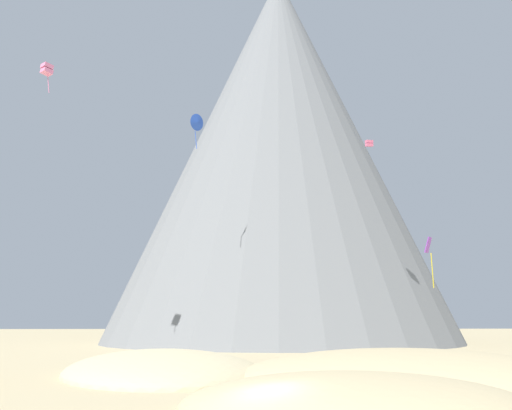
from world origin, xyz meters
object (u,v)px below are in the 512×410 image
object	(u,v)px
bush_scatter_east	(245,386)
kite_rainbow_high	(369,143)
kite_pink_high	(47,69)
kite_white_low	(361,269)
kite_violet_low	(429,250)
bush_far_left	(334,379)
kite_blue_high	(197,123)
rock_massif	(281,155)
bush_far_right	(199,379)

from	to	relation	value
bush_scatter_east	kite_rainbow_high	distance (m)	50.95
kite_pink_high	kite_white_low	bearing A→B (deg)	72.49
bush_scatter_east	kite_violet_low	bearing A→B (deg)	43.67
bush_far_left	kite_rainbow_high	bearing A→B (deg)	73.27
bush_scatter_east	kite_blue_high	bearing A→B (deg)	97.37
bush_scatter_east	kite_violet_low	distance (m)	23.60
bush_scatter_east	rock_massif	bearing A→B (deg)	83.46
bush_far_right	kite_rainbow_high	world-z (taller)	kite_rainbow_high
kite_blue_high	kite_white_low	xyz separation A→B (m)	(21.87, 8.43, -17.64)
bush_far_left	kite_white_low	bearing A→B (deg)	75.92
kite_white_low	bush_scatter_east	bearing A→B (deg)	-75.05
bush_far_left	bush_scatter_east	bearing A→B (deg)	-148.65
bush_far_left	kite_rainbow_high	size ratio (longest dim) A/B	1.54
bush_scatter_east	bush_far_left	bearing A→B (deg)	31.35
bush_scatter_east	bush_far_right	bearing A→B (deg)	116.18
kite_white_low	bush_far_left	bearing A→B (deg)	-69.79
kite_blue_high	bush_far_right	bearing A→B (deg)	-130.70
kite_rainbow_high	kite_pink_high	bearing A→B (deg)	-173.19
bush_far_left	kite_violet_low	distance (m)	17.89
bush_far_right	kite_blue_high	world-z (taller)	kite_blue_high
bush_far_right	rock_massif	size ratio (longest dim) A/B	0.03
bush_far_right	kite_pink_high	size ratio (longest dim) A/B	0.61
kite_violet_low	kite_blue_high	size ratio (longest dim) A/B	0.93
bush_scatter_east	rock_massif	xyz separation A→B (m)	(7.85, 68.54, 31.29)
rock_massif	kite_pink_high	bearing A→B (deg)	-125.88
kite_violet_low	kite_pink_high	distance (m)	44.33
rock_massif	kite_pink_high	distance (m)	49.01
rock_massif	kite_violet_low	xyz separation A→B (m)	(7.83, -53.57, -21.97)
bush_far_left	bush_far_right	bearing A→B (deg)	164.89
kite_violet_low	bush_far_left	bearing A→B (deg)	-143.55
bush_far_right	kite_rainbow_high	distance (m)	47.68
kite_rainbow_high	bush_scatter_east	bearing A→B (deg)	-123.08
bush_far_left	kite_violet_low	size ratio (longest dim) A/B	0.36
kite_pink_high	kite_white_low	size ratio (longest dim) A/B	1.84
kite_rainbow_high	kite_violet_low	bearing A→B (deg)	-103.15
kite_violet_low	kite_blue_high	xyz separation A→B (m)	(-20.78, 24.40, 18.44)
bush_far_right	bush_scatter_east	world-z (taller)	bush_scatter_east
rock_massif	kite_violet_low	world-z (taller)	rock_massif
kite_pink_high	kite_rainbow_high	size ratio (longest dim) A/B	3.30
bush_far_right	kite_blue_high	bearing A→B (deg)	93.87
bush_far_right	bush_scatter_east	distance (m)	6.40
bush_far_left	kite_rainbow_high	xyz separation A→B (m)	(11.18, 37.20, 25.68)
bush_far_right	rock_massif	distance (m)	71.05
kite_pink_high	bush_far_right	bearing A→B (deg)	-6.26
bush_far_left	kite_rainbow_high	world-z (taller)	kite_rainbow_high
kite_violet_low	bush_far_right	bearing A→B (deg)	-166.01
bush_far_right	rock_massif	world-z (taller)	rock_massif
bush_far_left	bush_scatter_east	world-z (taller)	bush_far_left
bush_far_right	kite_violet_low	bearing A→B (deg)	26.53
kite_pink_high	kite_blue_high	world-z (taller)	kite_pink_high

